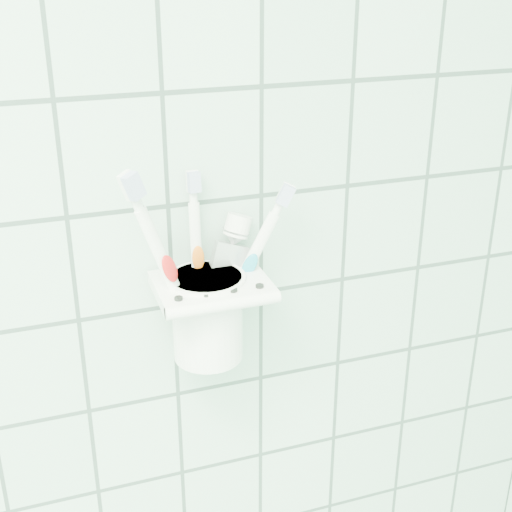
{
  "coord_description": "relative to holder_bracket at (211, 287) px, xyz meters",
  "views": [
    {
      "loc": [
        0.46,
        0.53,
        1.61
      ],
      "look_at": [
        0.66,
        1.1,
        1.34
      ],
      "focal_mm": 50.0,
      "sensor_mm": 36.0,
      "label": 1
    }
  ],
  "objects": [
    {
      "name": "holder_bracket",
      "position": [
        0.0,
        0.0,
        0.0
      ],
      "size": [
        0.11,
        0.1,
        0.03
      ],
      "color": "white",
      "rests_on": "wall_back"
    },
    {
      "name": "cup",
      "position": [
        -0.0,
        0.0,
        -0.03
      ],
      "size": [
        0.08,
        0.08,
        0.09
      ],
      "color": "white",
      "rests_on": "holder_bracket"
    },
    {
      "name": "toothbrush_pink",
      "position": [
        -0.01,
        -0.0,
        0.04
      ],
      "size": [
        0.07,
        0.03,
        0.21
      ],
      "rotation": [
        -0.13,
        -0.3,
        0.57
      ],
      "color": "white",
      "rests_on": "cup"
    },
    {
      "name": "toothbrush_blue",
      "position": [
        -0.01,
        0.02,
        0.02
      ],
      "size": [
        0.01,
        0.03,
        0.18
      ],
      "rotation": [
        -0.1,
        0.02,
        0.08
      ],
      "color": "white",
      "rests_on": "cup"
    },
    {
      "name": "toothbrush_orange",
      "position": [
        0.0,
        0.02,
        0.02
      ],
      "size": [
        0.08,
        0.02,
        0.19
      ],
      "rotation": [
        -0.1,
        0.46,
        -0.32
      ],
      "color": "white",
      "rests_on": "cup"
    },
    {
      "name": "toothpaste_tube",
      "position": [
        -0.0,
        0.01,
        0.01
      ],
      "size": [
        0.07,
        0.03,
        0.15
      ],
      "rotation": [
        -0.15,
        0.31,
        -0.04
      ],
      "color": "silver",
      "rests_on": "cup"
    }
  ]
}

